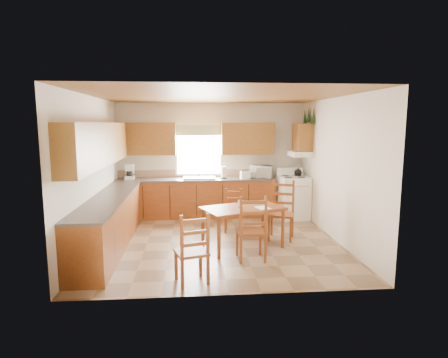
{
  "coord_description": "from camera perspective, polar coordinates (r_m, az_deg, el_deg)",
  "views": [
    {
      "loc": [
        -0.45,
        -6.83,
        2.22
      ],
      "look_at": [
        0.15,
        0.3,
        1.15
      ],
      "focal_mm": 30.0,
      "sensor_mm": 36.0,
      "label": 1
    }
  ],
  "objects": [
    {
      "name": "microwave",
      "position": [
        9.0,
        5.68,
        1.1
      ],
      "size": [
        0.55,
        0.45,
        0.29
      ],
      "primitive_type": "imported",
      "rotation": [
        0.0,
        0.0,
        -0.22
      ],
      "color": "white",
      "rests_on": "counter_back"
    },
    {
      "name": "upper_cab_back_right",
      "position": [
        9.02,
        3.58,
        6.17
      ],
      "size": [
        1.25,
        0.33,
        0.75
      ],
      "primitive_type": "cube",
      "color": "brown",
      "rests_on": "wall_back"
    },
    {
      "name": "wall_back",
      "position": [
        9.13,
        -1.97,
        3.03
      ],
      "size": [
        4.5,
        4.5,
        0.0
      ],
      "primitive_type": "plane",
      "color": "silver",
      "rests_on": "floor"
    },
    {
      "name": "upper_cab_left",
      "position": [
        6.88,
        -18.62,
        5.03
      ],
      "size": [
        0.33,
        3.6,
        0.75
      ],
      "primitive_type": "cube",
      "color": "brown",
      "rests_on": "wall_left"
    },
    {
      "name": "lower_cab_back",
      "position": [
        8.96,
        -4.24,
        -2.98
      ],
      "size": [
        3.75,
        0.6,
        0.88
      ],
      "primitive_type": "cube",
      "color": "brown",
      "rests_on": "floor"
    },
    {
      "name": "upper_cab_back_left",
      "position": [
        8.99,
        -11.89,
        6.0
      ],
      "size": [
        1.41,
        0.33,
        0.75
      ],
      "primitive_type": "cube",
      "color": "brown",
      "rests_on": "wall_back"
    },
    {
      "name": "toaster",
      "position": [
        8.87,
        3.24,
        0.64
      ],
      "size": [
        0.24,
        0.18,
        0.18
      ],
      "primitive_type": "cube",
      "rotation": [
        0.0,
        0.0,
        0.2
      ],
      "color": "white",
      "rests_on": "counter_back"
    },
    {
      "name": "sink_basin",
      "position": [
        8.87,
        -3.8,
        0.19
      ],
      "size": [
        0.75,
        0.45,
        0.04
      ],
      "primitive_type": "cube",
      "color": "silver",
      "rests_on": "counter_back"
    },
    {
      "name": "window_valance",
      "position": [
        9.02,
        -3.89,
        7.4
      ],
      "size": [
        1.19,
        0.01,
        0.24
      ],
      "primitive_type": "cube",
      "color": "#486B3A",
      "rests_on": "wall_back"
    },
    {
      "name": "floor",
      "position": [
        7.19,
        -1.0,
        -9.47
      ],
      "size": [
        4.5,
        4.5,
        0.0
      ],
      "primitive_type": "plane",
      "color": "#856849",
      "rests_on": "ground"
    },
    {
      "name": "pine_decal_a",
      "position": [
        8.58,
        13.43,
        9.35
      ],
      "size": [
        0.22,
        0.22,
        0.36
      ],
      "primitive_type": "cone",
      "color": "#143714",
      "rests_on": "wall_right"
    },
    {
      "name": "wall_left",
      "position": [
        7.11,
        -19.43,
        1.0
      ],
      "size": [
        4.5,
        4.5,
        0.0
      ],
      "primitive_type": "plane",
      "color": "silver",
      "rests_on": "floor"
    },
    {
      "name": "lower_cab_left",
      "position": [
        7.07,
        -17.01,
        -6.45
      ],
      "size": [
        0.6,
        3.6,
        0.88
      ],
      "primitive_type": "cube",
      "color": "brown",
      "rests_on": "floor"
    },
    {
      "name": "stove",
      "position": [
        8.92,
        10.44,
        -2.85
      ],
      "size": [
        0.71,
        0.73,
        0.97
      ],
      "primitive_type": "cube",
      "rotation": [
        0.0,
        0.0,
        0.09
      ],
      "color": "white",
      "rests_on": "floor"
    },
    {
      "name": "pine_decal_c",
      "position": [
        9.19,
        12.17,
        9.31
      ],
      "size": [
        0.22,
        0.22,
        0.36
      ],
      "primitive_type": "cone",
      "color": "#143714",
      "rests_on": "wall_right"
    },
    {
      "name": "counter_back",
      "position": [
        8.88,
        -4.28,
        -0.07
      ],
      "size": [
        3.75,
        0.63,
        0.04
      ],
      "primitive_type": "cube",
      "color": "#4E433E",
      "rests_on": "lower_cab_back"
    },
    {
      "name": "table_paper",
      "position": [
        6.64,
        5.92,
        -4.37
      ],
      "size": [
        0.29,
        0.34,
        0.0
      ],
      "primitive_type": "cube",
      "rotation": [
        0.0,
        0.0,
        0.3
      ],
      "color": "white",
      "rests_on": "dining_table"
    },
    {
      "name": "counter_left",
      "position": [
        6.97,
        -17.17,
        -2.79
      ],
      "size": [
        0.63,
        3.6,
        0.04
      ],
      "primitive_type": "cube",
      "color": "#4E433E",
      "rests_on": "lower_cab_left"
    },
    {
      "name": "ceiling",
      "position": [
        6.86,
        -1.06,
        12.52
      ],
      "size": [
        4.5,
        4.5,
        0.0
      ],
      "primitive_type": "plane",
      "color": "brown",
      "rests_on": "floor"
    },
    {
      "name": "upper_cab_stove",
      "position": [
        8.85,
        11.87,
        6.25
      ],
      "size": [
        0.33,
        0.62,
        0.62
      ],
      "primitive_type": "cube",
      "color": "brown",
      "rests_on": "wall_right"
    },
    {
      "name": "window_frame",
      "position": [
        9.07,
        -3.86,
        4.25
      ],
      "size": [
        1.13,
        0.02,
        1.18
      ],
      "primitive_type": "cube",
      "color": "white",
      "rests_on": "wall_back"
    },
    {
      "name": "paper_towel",
      "position": [
        8.87,
        -0.06,
        0.99
      ],
      "size": [
        0.15,
        0.15,
        0.28
      ],
      "primitive_type": "cylinder",
      "rotation": [
        0.0,
        0.0,
        -0.28
      ],
      "color": "white",
      "rests_on": "counter_back"
    },
    {
      "name": "wall_front",
      "position": [
        4.68,
        0.8,
        -2.19
      ],
      "size": [
        4.5,
        4.5,
        0.0
      ],
      "primitive_type": "plane",
      "color": "silver",
      "rests_on": "floor"
    },
    {
      "name": "dining_table",
      "position": [
        6.75,
        2.87,
        -7.39
      ],
      "size": [
        1.58,
        1.24,
        0.74
      ],
      "primitive_type": "cube",
      "rotation": [
        0.0,
        0.0,
        0.37
      ],
      "color": "brown",
      "rests_on": "floor"
    },
    {
      "name": "range_hood",
      "position": [
        8.86,
        11.48,
        3.8
      ],
      "size": [
        0.44,
        0.62,
        0.12
      ],
      "primitive_type": "cube",
      "color": "white",
      "rests_on": "wall_right"
    },
    {
      "name": "chair_near_left",
      "position": [
        5.3,
        -4.97,
        -10.37
      ],
      "size": [
        0.52,
        0.51,
        1.01
      ],
      "primitive_type": "cube",
      "rotation": [
        0.0,
        0.0,
        3.43
      ],
      "color": "brown",
      "rests_on": "floor"
    },
    {
      "name": "chair_near_right",
      "position": [
        6.16,
        4.14,
        -7.34
      ],
      "size": [
        0.47,
        0.45,
        1.08
      ],
      "primitive_type": "cube",
      "rotation": [
        0.0,
        0.0,
        3.18
      ],
      "color": "brown",
      "rests_on": "floor"
    },
    {
      "name": "window_pane",
      "position": [
        9.07,
        -3.86,
        4.25
      ],
      "size": [
        1.05,
        0.01,
        1.1
      ],
      "primitive_type": "cube",
      "color": "white",
      "rests_on": "wall_back"
    },
    {
      "name": "table_card",
      "position": [
        6.67,
        2.52,
        -3.77
      ],
      "size": [
        0.09,
        0.04,
        0.12
      ],
      "primitive_type": "cube",
      "rotation": [
        0.0,
        0.0,
        -0.26
      ],
      "color": "white",
      "rests_on": "dining_table"
    },
    {
      "name": "wall_right",
      "position": [
        7.39,
        16.65,
        1.39
      ],
      "size": [
        4.5,
        4.5,
        0.0
      ],
      "primitive_type": "plane",
      "color": "silver",
      "rests_on": "floor"
    },
    {
      "name": "coffeemaker",
      "position": [
        9.01,
        -14.21,
        1.09
      ],
      "size": [
        0.27,
        0.3,
        0.36
      ],
      "primitive_type": "cube",
      "rotation": [
        0.0,
        0.0,
        0.25
      ],
      "color": "white",
      "rests_on": "counter_back"
    },
    {
      "name": "pine_decal_b",
      "position": [
        8.89,
        12.78,
        9.59
      ],
      "size": [
        0.22,
        0.22,
        0.36
      ],
      "primitive_type": "cone",
      "color": "#143714",
      "rests_on": "wall_right"
    },
    {
      "name": "backsplash",
      "position": [
        9.15,
        -4.3,
        0.88
      ],
      "size": [
        3.75,
        0.01,
        0.18
      ],
      "primitive_type": "cube",
      "color": "#96745A",
      "rests_on": "counter_back"
    },
    {
      "name": "chair_far_left",
      "position": [
        7.74,
        1.39,
        -4.86
      ],
      "size": [
        0.41,
        0.39,
        0.86
      ],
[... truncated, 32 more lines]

